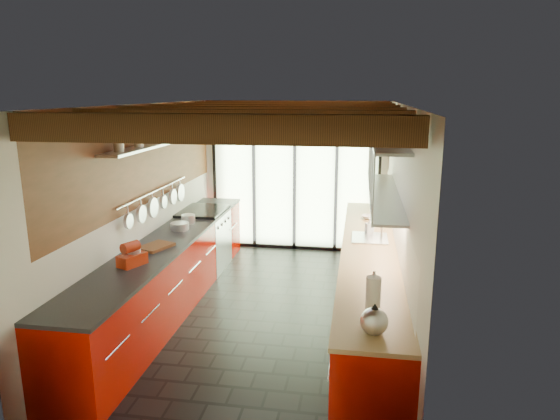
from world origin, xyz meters
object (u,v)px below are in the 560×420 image
Objects in this scene: kettle at (374,320)px; paper_towel at (373,294)px; soap_bottle at (369,226)px; stand_mixer at (132,256)px; bowl at (368,217)px.

kettle is 0.87× the size of paper_towel.
soap_bottle is (0.00, 2.38, -0.04)m from paper_towel.
kettle is 1.45× the size of soap_bottle.
stand_mixer is at bearing 155.23° from kettle.
soap_bottle reaches higher than bowl.
stand_mixer reaches higher than kettle.
paper_towel is 1.67× the size of soap_bottle.
soap_bottle is at bearing 90.00° from kettle.
kettle is at bearing -90.00° from bowl.
stand_mixer is 1.13× the size of kettle.
paper_towel reaches higher than kettle.
stand_mixer is 0.98× the size of paper_towel.
soap_bottle is at bearing -90.00° from bowl.
paper_towel is (0.00, 0.43, 0.03)m from kettle.
paper_towel is (2.54, -0.74, 0.04)m from stand_mixer.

